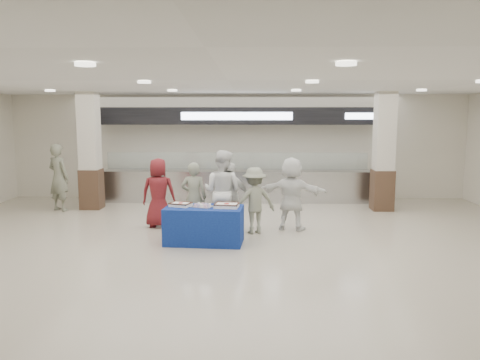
{
  "coord_description": "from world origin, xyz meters",
  "views": [
    {
      "loc": [
        0.42,
        -8.48,
        2.6
      ],
      "look_at": [
        0.18,
        1.6,
        1.18
      ],
      "focal_mm": 35.0,
      "sensor_mm": 36.0,
      "label": 1
    }
  ],
  "objects_px": {
    "soldier_bg": "(59,177)",
    "cupcake_tray": "(202,205)",
    "civilian_white": "(292,194)",
    "chef_short": "(231,197)",
    "sheet_cake_right": "(227,205)",
    "soldier_a": "(194,197)",
    "soldier_b": "(254,200)",
    "chef_tall": "(222,192)",
    "civilian_maroon": "(159,193)",
    "sheet_cake_left": "(181,204)",
    "display_table": "(204,225)"
  },
  "relations": [
    {
      "from": "soldier_b",
      "to": "soldier_bg",
      "type": "bearing_deg",
      "value": -41.96
    },
    {
      "from": "display_table",
      "to": "civilian_white",
      "type": "bearing_deg",
      "value": 37.07
    },
    {
      "from": "sheet_cake_right",
      "to": "soldier_b",
      "type": "relative_size",
      "value": 0.35
    },
    {
      "from": "civilian_white",
      "to": "chef_tall",
      "type": "bearing_deg",
      "value": 25.92
    },
    {
      "from": "sheet_cake_left",
      "to": "soldier_b",
      "type": "xyz_separation_m",
      "value": [
        1.5,
        0.77,
        -0.06
      ]
    },
    {
      "from": "display_table",
      "to": "sheet_cake_left",
      "type": "height_order",
      "value": "sheet_cake_left"
    },
    {
      "from": "civilian_white",
      "to": "soldier_b",
      "type": "bearing_deg",
      "value": 38.08
    },
    {
      "from": "civilian_white",
      "to": "sheet_cake_right",
      "type": "bearing_deg",
      "value": 57.46
    },
    {
      "from": "cupcake_tray",
      "to": "chef_short",
      "type": "distance_m",
      "value": 1.21
    },
    {
      "from": "display_table",
      "to": "civilian_maroon",
      "type": "bearing_deg",
      "value": 135.36
    },
    {
      "from": "chef_short",
      "to": "display_table",
      "type": "bearing_deg",
      "value": 81.6
    },
    {
      "from": "soldier_b",
      "to": "civilian_white",
      "type": "distance_m",
      "value": 0.91
    },
    {
      "from": "sheet_cake_right",
      "to": "cupcake_tray",
      "type": "relative_size",
      "value": 1.02
    },
    {
      "from": "sheet_cake_right",
      "to": "civilian_maroon",
      "type": "height_order",
      "value": "civilian_maroon"
    },
    {
      "from": "soldier_b",
      "to": "soldier_a",
      "type": "bearing_deg",
      "value": -23.13
    },
    {
      "from": "soldier_bg",
      "to": "cupcake_tray",
      "type": "bearing_deg",
      "value": 169.23
    },
    {
      "from": "cupcake_tray",
      "to": "soldier_bg",
      "type": "distance_m",
      "value": 5.3
    },
    {
      "from": "sheet_cake_right",
      "to": "civilian_white",
      "type": "relative_size",
      "value": 0.31
    },
    {
      "from": "chef_tall",
      "to": "chef_short",
      "type": "height_order",
      "value": "chef_tall"
    },
    {
      "from": "chef_short",
      "to": "sheet_cake_right",
      "type": "bearing_deg",
      "value": 104.16
    },
    {
      "from": "cupcake_tray",
      "to": "civilian_white",
      "type": "height_order",
      "value": "civilian_white"
    },
    {
      "from": "cupcake_tray",
      "to": "soldier_b",
      "type": "distance_m",
      "value": 1.35
    },
    {
      "from": "sheet_cake_right",
      "to": "soldier_bg",
      "type": "bearing_deg",
      "value": 145.68
    },
    {
      "from": "sheet_cake_right",
      "to": "cupcake_tray",
      "type": "bearing_deg",
      "value": 175.63
    },
    {
      "from": "civilian_white",
      "to": "chef_short",
      "type": "bearing_deg",
      "value": 20.16
    },
    {
      "from": "sheet_cake_left",
      "to": "civilian_white",
      "type": "height_order",
      "value": "civilian_white"
    },
    {
      "from": "display_table",
      "to": "soldier_b",
      "type": "relative_size",
      "value": 1.06
    },
    {
      "from": "display_table",
      "to": "chef_short",
      "type": "bearing_deg",
      "value": 70.19
    },
    {
      "from": "sheet_cake_left",
      "to": "sheet_cake_right",
      "type": "xyz_separation_m",
      "value": [
        0.94,
        -0.11,
        0.0
      ]
    },
    {
      "from": "chef_tall",
      "to": "civilian_white",
      "type": "height_order",
      "value": "chef_tall"
    },
    {
      "from": "display_table",
      "to": "civilian_white",
      "type": "height_order",
      "value": "civilian_white"
    },
    {
      "from": "cupcake_tray",
      "to": "civilian_maroon",
      "type": "bearing_deg",
      "value": 130.06
    },
    {
      "from": "sheet_cake_left",
      "to": "civilian_white",
      "type": "xyz_separation_m",
      "value": [
        2.34,
        1.11,
        0.04
      ]
    },
    {
      "from": "cupcake_tray",
      "to": "soldier_bg",
      "type": "bearing_deg",
      "value": 143.0
    },
    {
      "from": "sheet_cake_right",
      "to": "soldier_bg",
      "type": "relative_size",
      "value": 0.28
    },
    {
      "from": "chef_short",
      "to": "civilian_white",
      "type": "xyz_separation_m",
      "value": [
        1.36,
        0.09,
        0.06
      ]
    },
    {
      "from": "sheet_cake_right",
      "to": "chef_tall",
      "type": "bearing_deg",
      "value": 98.48
    },
    {
      "from": "sheet_cake_left",
      "to": "soldier_b",
      "type": "height_order",
      "value": "soldier_b"
    },
    {
      "from": "display_table",
      "to": "soldier_b",
      "type": "height_order",
      "value": "soldier_b"
    },
    {
      "from": "civilian_white",
      "to": "soldier_bg",
      "type": "bearing_deg",
      "value": -1.65
    },
    {
      "from": "cupcake_tray",
      "to": "soldier_a",
      "type": "distance_m",
      "value": 1.01
    },
    {
      "from": "cupcake_tray",
      "to": "soldier_b",
      "type": "xyz_separation_m",
      "value": [
        1.05,
        0.85,
        -0.05
      ]
    },
    {
      "from": "sheet_cake_right",
      "to": "soldier_b",
      "type": "xyz_separation_m",
      "value": [
        0.56,
        0.88,
        -0.07
      ]
    },
    {
      "from": "sheet_cake_right",
      "to": "soldier_a",
      "type": "height_order",
      "value": "soldier_a"
    },
    {
      "from": "soldier_a",
      "to": "chef_short",
      "type": "distance_m",
      "value": 0.83
    },
    {
      "from": "chef_tall",
      "to": "civilian_white",
      "type": "xyz_separation_m",
      "value": [
        1.55,
        0.26,
        -0.08
      ]
    },
    {
      "from": "civilian_maroon",
      "to": "civilian_white",
      "type": "bearing_deg",
      "value": 176.24
    },
    {
      "from": "cupcake_tray",
      "to": "soldier_bg",
      "type": "xyz_separation_m",
      "value": [
        -4.23,
        3.19,
        0.13
      ]
    },
    {
      "from": "soldier_a",
      "to": "chef_short",
      "type": "relative_size",
      "value": 1.01
    },
    {
      "from": "chef_tall",
      "to": "soldier_bg",
      "type": "bearing_deg",
      "value": -3.86
    }
  ]
}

